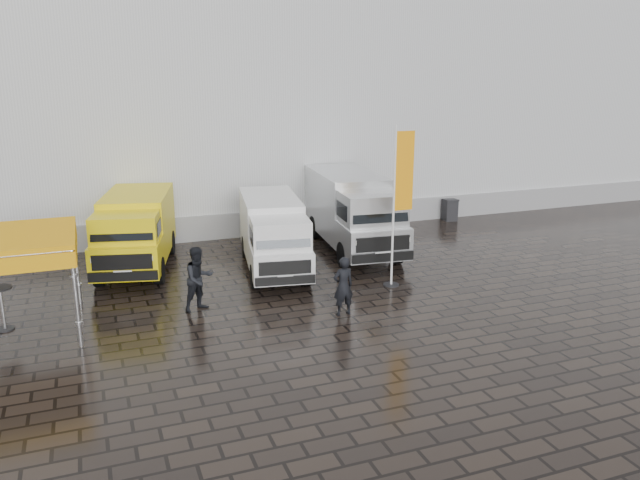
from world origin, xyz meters
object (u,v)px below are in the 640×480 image
object	(u,v)px
van_yellow	(136,233)
person_tent	(199,279)
person_front	(343,286)
canopy_tent	(7,242)
wheelie_bin	(450,210)
flagpole	(399,198)
van_silver	(353,213)
van_white	(273,236)
cocktail_table	(3,309)

from	to	relation	value
van_yellow	person_tent	size ratio (longest dim) A/B	2.92
person_front	person_tent	world-z (taller)	person_tent
canopy_tent	person_front	bearing A→B (deg)	-12.46
canopy_tent	wheelie_bin	size ratio (longest dim) A/B	3.29
van_yellow	person_tent	bearing A→B (deg)	-60.77
flagpole	person_front	size ratio (longest dim) A/B	3.00
van_silver	person_tent	distance (m)	7.68
van_white	flagpole	world-z (taller)	flagpole
cocktail_table	van_yellow	bearing A→B (deg)	48.22
flagpole	person_tent	world-z (taller)	flagpole
van_silver	cocktail_table	size ratio (longest dim) A/B	5.52
cocktail_table	wheelie_bin	xyz separation A→B (m)	(17.42, 6.46, -0.10)
van_white	flagpole	size ratio (longest dim) A/B	1.10
van_yellow	van_white	xyz separation A→B (m)	(4.28, -1.77, -0.05)
canopy_tent	van_yellow	bearing A→B (deg)	53.05
person_front	person_tent	distance (m)	4.03
person_front	person_tent	bearing A→B (deg)	-30.24
wheelie_bin	person_tent	world-z (taller)	person_tent
flagpole	wheelie_bin	world-z (taller)	flagpole
van_silver	cocktail_table	xyz separation A→B (m)	(-11.48, -3.72, -0.81)
wheelie_bin	van_yellow	bearing A→B (deg)	-164.55
person_front	wheelie_bin	bearing A→B (deg)	-139.89
van_yellow	person_tent	world-z (taller)	van_yellow
van_yellow	canopy_tent	xyz separation A→B (m)	(-3.37, -4.48, 1.19)
wheelie_bin	person_front	xyz separation A→B (m)	(-8.79, -8.61, 0.35)
van_yellow	flagpole	bearing A→B (deg)	-18.32
cocktail_table	van_silver	bearing A→B (deg)	17.97
van_silver	van_yellow	bearing A→B (deg)	-177.30
canopy_tent	wheelie_bin	xyz separation A→B (m)	(17.08, 6.78, -1.94)
van_yellow	wheelie_bin	xyz separation A→B (m)	(13.71, 2.30, -0.75)
canopy_tent	person_tent	world-z (taller)	canopy_tent
cocktail_table	wheelie_bin	bearing A→B (deg)	20.34
person_tent	person_front	bearing A→B (deg)	-49.51
van_silver	person_front	bearing A→B (deg)	-109.87
van_silver	wheelie_bin	world-z (taller)	van_silver
van_silver	wheelie_bin	size ratio (longest dim) A/B	6.63
flagpole	cocktail_table	size ratio (longest dim) A/B	4.28
canopy_tent	van_white	bearing A→B (deg)	19.48
van_silver	flagpole	bearing A→B (deg)	-88.20
person_front	flagpole	bearing A→B (deg)	-150.38
flagpole	person_tent	xyz separation A→B (m)	(-6.16, 0.06, -1.87)
van_white	cocktail_table	xyz separation A→B (m)	(-8.00, -2.39, -0.60)
van_white	cocktail_table	world-z (taller)	van_white
wheelie_bin	van_silver	bearing A→B (deg)	-149.35
person_front	van_silver	bearing A→B (deg)	-120.12
van_white	wheelie_bin	distance (m)	10.29
van_yellow	wheelie_bin	bearing A→B (deg)	22.89
canopy_tent	cocktail_table	world-z (taller)	canopy_tent
cocktail_table	person_front	distance (m)	8.90
van_yellow	van_silver	distance (m)	7.77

